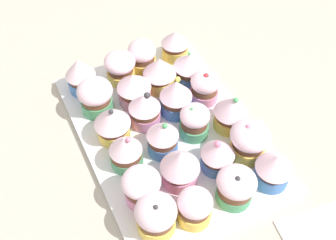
{
  "coord_description": "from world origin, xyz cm",
  "views": [
    {
      "loc": [
        -40.58,
        20.06,
        59.22
      ],
      "look_at": [
        0.0,
        0.0,
        4.2
      ],
      "focal_mm": 42.8,
      "sensor_mm": 36.0,
      "label": 1
    }
  ],
  "objects_px": {
    "cupcake_11": "(142,56)",
    "cupcake_22": "(96,96)",
    "cupcake_9": "(176,96)",
    "cupcake_23": "(80,75)",
    "cupcake_0": "(274,169)",
    "cupcake_6": "(236,186)",
    "cupcake_14": "(163,137)",
    "cupcake_12": "(195,207)",
    "cupcake_4": "(190,68)",
    "cupcake_16": "(134,88)",
    "cupcake_10": "(160,72)",
    "cupcake_8": "(194,121)",
    "cupcake_19": "(142,187)",
    "cupcake_7": "(218,154)",
    "baking_tray": "(168,132)",
    "cupcake_5": "(175,44)",
    "cupcake_21": "(112,122)",
    "cupcake_13": "(180,167)",
    "cupcake_1": "(249,140)",
    "cupcake_20": "(126,151)",
    "cupcake_2": "(231,111)",
    "cupcake_15": "(145,109)",
    "cupcake_3": "(205,87)",
    "cupcake_18": "(156,215)",
    "cupcake_17": "(120,67)"
  },
  "relations": [
    {
      "from": "cupcake_11",
      "to": "cupcake_22",
      "type": "xyz_separation_m",
      "value": [
        -0.07,
        0.12,
        0.0
      ]
    },
    {
      "from": "cupcake_9",
      "to": "cupcake_23",
      "type": "xyz_separation_m",
      "value": [
        0.13,
        0.14,
        0.0
      ]
    },
    {
      "from": "cupcake_0",
      "to": "cupcake_6",
      "type": "relative_size",
      "value": 0.97
    },
    {
      "from": "cupcake_14",
      "to": "cupcake_23",
      "type": "relative_size",
      "value": 0.98
    },
    {
      "from": "cupcake_12",
      "to": "cupcake_23",
      "type": "bearing_deg",
      "value": 10.78
    },
    {
      "from": "cupcake_4",
      "to": "cupcake_16",
      "type": "relative_size",
      "value": 1.02
    },
    {
      "from": "cupcake_10",
      "to": "cupcake_22",
      "type": "distance_m",
      "value": 0.13
    },
    {
      "from": "cupcake_8",
      "to": "cupcake_19",
      "type": "xyz_separation_m",
      "value": [
        -0.08,
        0.14,
        0.0
      ]
    },
    {
      "from": "cupcake_11",
      "to": "cupcake_7",
      "type": "bearing_deg",
      "value": -177.2
    },
    {
      "from": "baking_tray",
      "to": "cupcake_11",
      "type": "distance_m",
      "value": 0.18
    },
    {
      "from": "cupcake_6",
      "to": "cupcake_5",
      "type": "bearing_deg",
      "value": -11.44
    },
    {
      "from": "cupcake_21",
      "to": "cupcake_10",
      "type": "bearing_deg",
      "value": -59.21
    },
    {
      "from": "cupcake_0",
      "to": "cupcake_13",
      "type": "relative_size",
      "value": 0.85
    },
    {
      "from": "cupcake_13",
      "to": "cupcake_14",
      "type": "relative_size",
      "value": 1.05
    },
    {
      "from": "cupcake_1",
      "to": "cupcake_14",
      "type": "bearing_deg",
      "value": 60.65
    },
    {
      "from": "cupcake_0",
      "to": "cupcake_20",
      "type": "bearing_deg",
      "value": 55.61
    },
    {
      "from": "cupcake_19",
      "to": "cupcake_20",
      "type": "xyz_separation_m",
      "value": [
        0.07,
        -0.0,
        0.0
      ]
    },
    {
      "from": "baking_tray",
      "to": "cupcake_13",
      "type": "bearing_deg",
      "value": 163.97
    },
    {
      "from": "cupcake_6",
      "to": "cupcake_8",
      "type": "distance_m",
      "value": 0.14
    },
    {
      "from": "cupcake_2",
      "to": "cupcake_23",
      "type": "bearing_deg",
      "value": 45.38
    },
    {
      "from": "cupcake_1",
      "to": "cupcake_4",
      "type": "bearing_deg",
      "value": 0.97
    },
    {
      "from": "cupcake_8",
      "to": "cupcake_11",
      "type": "bearing_deg",
      "value": 4.02
    },
    {
      "from": "cupcake_9",
      "to": "cupcake_15",
      "type": "bearing_deg",
      "value": 89.48
    },
    {
      "from": "cupcake_9",
      "to": "cupcake_23",
      "type": "distance_m",
      "value": 0.19
    },
    {
      "from": "cupcake_22",
      "to": "baking_tray",
      "type": "bearing_deg",
      "value": -137.13
    },
    {
      "from": "cupcake_4",
      "to": "cupcake_3",
      "type": "bearing_deg",
      "value": -178.45
    },
    {
      "from": "cupcake_11",
      "to": "cupcake_18",
      "type": "bearing_deg",
      "value": 159.37
    },
    {
      "from": "cupcake_1",
      "to": "cupcake_18",
      "type": "bearing_deg",
      "value": 104.94
    },
    {
      "from": "cupcake_8",
      "to": "cupcake_15",
      "type": "xyz_separation_m",
      "value": [
        0.06,
        0.07,
        0.0
      ]
    },
    {
      "from": "cupcake_16",
      "to": "cupcake_3",
      "type": "bearing_deg",
      "value": -113.25
    },
    {
      "from": "cupcake_8",
      "to": "cupcake_15",
      "type": "bearing_deg",
      "value": 47.15
    },
    {
      "from": "cupcake_18",
      "to": "cupcake_22",
      "type": "height_order",
      "value": "same"
    },
    {
      "from": "cupcake_9",
      "to": "cupcake_17",
      "type": "bearing_deg",
      "value": 26.05
    },
    {
      "from": "cupcake_22",
      "to": "cupcake_14",
      "type": "bearing_deg",
      "value": -153.53
    },
    {
      "from": "cupcake_10",
      "to": "cupcake_19",
      "type": "bearing_deg",
      "value": 148.1
    },
    {
      "from": "cupcake_20",
      "to": "cupcake_23",
      "type": "distance_m",
      "value": 0.2
    },
    {
      "from": "cupcake_13",
      "to": "cupcake_21",
      "type": "xyz_separation_m",
      "value": [
        0.13,
        0.06,
        -0.0
      ]
    },
    {
      "from": "cupcake_5",
      "to": "cupcake_17",
      "type": "height_order",
      "value": "same"
    },
    {
      "from": "cupcake_9",
      "to": "cupcake_13",
      "type": "height_order",
      "value": "cupcake_9"
    },
    {
      "from": "baking_tray",
      "to": "cupcake_16",
      "type": "bearing_deg",
      "value": 15.31
    },
    {
      "from": "cupcake_13",
      "to": "cupcake_18",
      "type": "xyz_separation_m",
      "value": [
        -0.06,
        0.07,
        -0.01
      ]
    },
    {
      "from": "cupcake_10",
      "to": "cupcake_2",
      "type": "bearing_deg",
      "value": -154.19
    },
    {
      "from": "cupcake_13",
      "to": "cupcake_20",
      "type": "height_order",
      "value": "cupcake_13"
    },
    {
      "from": "cupcake_5",
      "to": "cupcake_19",
      "type": "height_order",
      "value": "same"
    },
    {
      "from": "cupcake_1",
      "to": "cupcake_14",
      "type": "distance_m",
      "value": 0.15
    },
    {
      "from": "cupcake_3",
      "to": "cupcake_7",
      "type": "xyz_separation_m",
      "value": [
        -0.15,
        0.06,
        0.0
      ]
    },
    {
      "from": "cupcake_15",
      "to": "cupcake_10",
      "type": "bearing_deg",
      "value": -42.12
    },
    {
      "from": "cupcake_2",
      "to": "cupcake_10",
      "type": "relative_size",
      "value": 1.05
    },
    {
      "from": "cupcake_4",
      "to": "cupcake_12",
      "type": "bearing_deg",
      "value": 153.15
    },
    {
      "from": "cupcake_1",
      "to": "cupcake_16",
      "type": "xyz_separation_m",
      "value": [
        0.2,
        0.13,
        -0.0
      ]
    }
  ]
}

